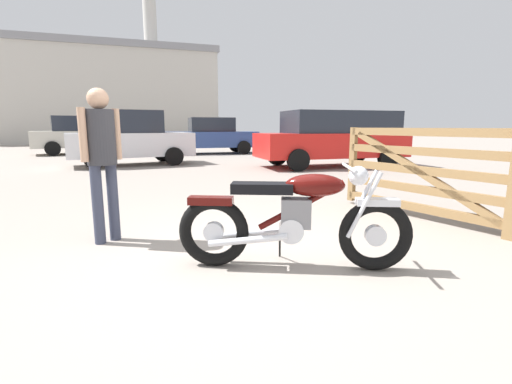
% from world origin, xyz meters
% --- Properties ---
extents(ground_plane, '(80.00, 80.00, 0.00)m').
position_xyz_m(ground_plane, '(0.00, 0.00, 0.00)').
color(ground_plane, gray).
extents(vintage_motorcycle, '(1.91, 1.02, 0.94)m').
position_xyz_m(vintage_motorcycle, '(0.38, -0.29, 0.45)').
color(vintage_motorcycle, black).
rests_on(vintage_motorcycle, ground_plane).
extents(timber_gate, '(0.64, 2.51, 1.60)m').
position_xyz_m(timber_gate, '(2.88, 0.42, 0.70)').
color(timber_gate, olive).
rests_on(timber_gate, ground_plane).
extents(bystander, '(0.41, 0.30, 1.66)m').
position_xyz_m(bystander, '(-1.19, 1.16, 1.02)').
color(bystander, '#383D51').
rests_on(bystander, ground_plane).
extents(silver_sedan_mid, '(4.84, 2.30, 1.74)m').
position_xyz_m(silver_sedan_mid, '(5.56, 6.81, 0.94)').
color(silver_sedan_mid, black).
rests_on(silver_sedan_mid, ground_plane).
extents(white_estate_far, '(4.35, 2.23, 1.67)m').
position_xyz_m(white_estate_far, '(3.43, 13.80, 0.84)').
color(white_estate_far, black).
rests_on(white_estate_far, ground_plane).
extents(red_hatchback_near, '(4.03, 2.09, 1.78)m').
position_xyz_m(red_hatchback_near, '(-0.49, 9.72, 0.92)').
color(red_hatchback_near, black).
rests_on(red_hatchback_near, ground_plane).
extents(dark_sedan_left, '(4.91, 2.49, 1.74)m').
position_xyz_m(dark_sedan_left, '(-1.91, 16.09, 0.94)').
color(dark_sedan_left, black).
rests_on(dark_sedan_left, ground_plane).
extents(industrial_building, '(19.83, 9.95, 16.23)m').
position_xyz_m(industrial_building, '(-1.89, 30.81, 3.84)').
color(industrial_building, beige).
rests_on(industrial_building, ground_plane).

